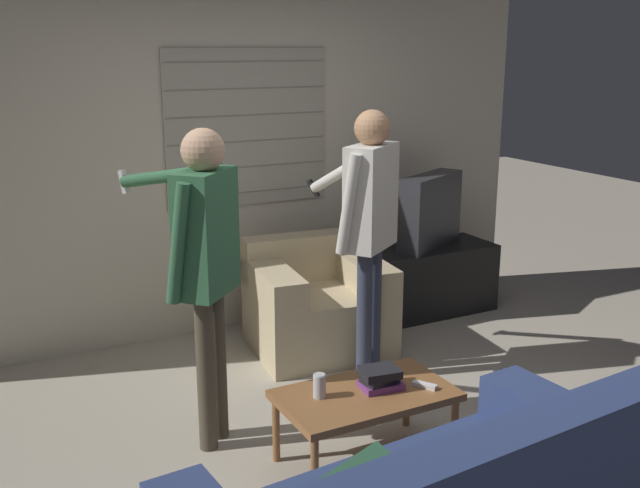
{
  "coord_description": "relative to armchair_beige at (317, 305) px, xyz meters",
  "views": [
    {
      "loc": [
        -1.94,
        -3.18,
        2.14
      ],
      "look_at": [
        0.03,
        0.57,
        1.0
      ],
      "focal_mm": 42.0,
      "sensor_mm": 36.0,
      "label": 1
    }
  ],
  "objects": [
    {
      "name": "coffee_table",
      "position": [
        -0.48,
        -1.48,
        0.03
      ],
      "size": [
        0.9,
        0.52,
        0.4
      ],
      "color": "brown",
      "rests_on": "ground_plane"
    },
    {
      "name": "person_right_standing",
      "position": [
        0.09,
        -0.56,
        0.79
      ],
      "size": [
        0.52,
        0.82,
        1.75
      ],
      "rotation": [
        0.0,
        0.0,
        0.61
      ],
      "color": "#33384C",
      "rests_on": "ground_plane"
    },
    {
      "name": "armchair_beige",
      "position": [
        0.0,
        0.0,
        0.0
      ],
      "size": [
        1.0,
        0.91,
        0.78
      ],
      "rotation": [
        0.0,
        0.0,
        3.03
      ],
      "color": "#C6B289",
      "rests_on": "ground_plane"
    },
    {
      "name": "soda_can",
      "position": [
        -0.72,
        -1.42,
        0.13
      ],
      "size": [
        0.07,
        0.07,
        0.13
      ],
      "color": "silver",
      "rests_on": "coffee_table"
    },
    {
      "name": "tv_stand",
      "position": [
        1.15,
        0.26,
        -0.05
      ],
      "size": [
        1.09,
        0.49,
        0.55
      ],
      "color": "black",
      "rests_on": "ground_plane"
    },
    {
      "name": "spare_remote",
      "position": [
        -0.18,
        -1.57,
        0.08
      ],
      "size": [
        0.1,
        0.13,
        0.02
      ],
      "rotation": [
        0.0,
        0.0,
        0.57
      ],
      "color": "white",
      "rests_on": "coffee_table"
    },
    {
      "name": "ground_plane",
      "position": [
        -0.39,
        -1.31,
        -0.33
      ],
      "size": [
        16.0,
        16.0,
        0.0
      ],
      "primitive_type": "plane",
      "color": "#B2A893"
    },
    {
      "name": "tv",
      "position": [
        1.15,
        0.26,
        0.52
      ],
      "size": [
        0.73,
        0.5,
        0.59
      ],
      "rotation": [
        0.0,
        0.0,
        3.61
      ],
      "color": "#2D2D33",
      "rests_on": "tv_stand"
    },
    {
      "name": "person_left_standing",
      "position": [
        -1.12,
        -0.91,
        0.77
      ],
      "size": [
        0.5,
        0.82,
        1.73
      ],
      "rotation": [
        0.0,
        0.0,
        0.76
      ],
      "color": "#4C4233",
      "rests_on": "ground_plane"
    },
    {
      "name": "book_stack",
      "position": [
        -0.39,
        -1.47,
        0.13
      ],
      "size": [
        0.23,
        0.18,
        0.11
      ],
      "color": "#75387F",
      "rests_on": "coffee_table"
    },
    {
      "name": "wall_back",
      "position": [
        -0.38,
        0.72,
        0.96
      ],
      "size": [
        5.2,
        0.08,
        2.55
      ],
      "color": "beige",
      "rests_on": "ground_plane"
    }
  ]
}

